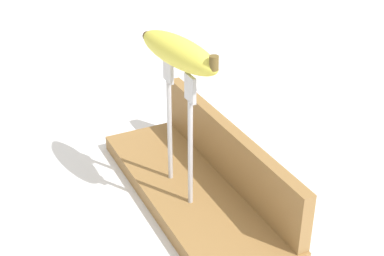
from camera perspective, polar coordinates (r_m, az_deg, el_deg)
ground_plane at (r=0.84m, az=0.00°, el=-7.43°), size 3.00×3.00×0.00m
wooden_board at (r=0.83m, az=0.00°, el=-6.76°), size 0.40×0.14×0.02m
board_backstop at (r=0.83m, az=3.85°, el=-2.49°), size 0.39×0.02×0.09m
fork_stand_center at (r=0.76m, az=-1.33°, el=0.87°), size 0.10×0.01×0.20m
banana_raised_center at (r=0.72m, az=-1.43°, el=7.99°), size 0.17×0.07×0.04m
fork_fallen_near at (r=1.23m, az=-0.31°, el=5.22°), size 0.17×0.08×0.01m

